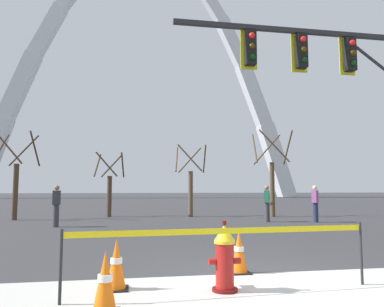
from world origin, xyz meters
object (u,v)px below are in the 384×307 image
(traffic_cone_mid_sidewalk, at_px, (239,252))
(pedestrian_walking_right, at_px, (56,205))
(fire_hydrant, at_px, (224,258))
(pedestrian_standing_center, at_px, (315,203))
(traffic_signal_gantry, at_px, (365,79))
(traffic_cone_by_hydrant, at_px, (105,283))
(monument_arch, at_px, (143,80))
(traffic_cone_curb_edge, at_px, (116,265))
(pedestrian_walking_left, at_px, (267,203))

(traffic_cone_mid_sidewalk, relative_size, pedestrian_walking_right, 0.46)
(fire_hydrant, xyz_separation_m, pedestrian_standing_center, (6.64, 9.75, 0.35))
(traffic_signal_gantry, bearing_deg, traffic_cone_by_hydrant, -146.80)
(monument_arch, height_order, pedestrian_standing_center, monument_arch)
(fire_hydrant, bearing_deg, traffic_signal_gantry, 36.05)
(pedestrian_standing_center, xyz_separation_m, pedestrian_walking_right, (-10.72, -0.19, 0.00))
(traffic_cone_mid_sidewalk, relative_size, monument_arch, 0.01)
(fire_hydrant, bearing_deg, monument_arch, 89.28)
(monument_arch, xyz_separation_m, pedestrian_walking_right, (-4.78, -46.10, -18.94))
(traffic_signal_gantry, distance_m, pedestrian_standing_center, 7.37)
(fire_hydrant, height_order, traffic_signal_gantry, traffic_signal_gantry)
(traffic_cone_mid_sidewalk, relative_size, traffic_cone_curb_edge, 1.00)
(pedestrian_walking_right, bearing_deg, traffic_cone_curb_edge, -74.52)
(traffic_cone_by_hydrant, height_order, traffic_cone_mid_sidewalk, same)
(pedestrian_standing_center, bearing_deg, pedestrian_walking_right, -179.01)
(traffic_cone_by_hydrant, height_order, traffic_cone_curb_edge, same)
(fire_hydrant, bearing_deg, pedestrian_walking_right, 113.09)
(traffic_cone_by_hydrant, distance_m, pedestrian_walking_left, 12.64)
(traffic_cone_curb_edge, distance_m, traffic_signal_gantry, 8.23)
(traffic_cone_mid_sidewalk, distance_m, monument_arch, 57.97)
(pedestrian_walking_left, bearing_deg, pedestrian_walking_right, -175.32)
(monument_arch, bearing_deg, pedestrian_walking_left, -85.05)
(traffic_cone_mid_sidewalk, xyz_separation_m, monument_arch, (0.17, 54.63, 19.40))
(traffic_cone_mid_sidewalk, xyz_separation_m, pedestrian_walking_right, (-4.61, 8.53, 0.46))
(pedestrian_walking_left, bearing_deg, fire_hydrant, -114.28)
(pedestrian_walking_left, bearing_deg, traffic_cone_mid_sidewalk, -113.94)
(traffic_signal_gantry, height_order, pedestrian_walking_right, traffic_signal_gantry)
(fire_hydrant, xyz_separation_m, traffic_signal_gantry, (4.88, 3.55, 3.94))
(traffic_cone_by_hydrant, height_order, monument_arch, monument_arch)
(pedestrian_standing_center, bearing_deg, monument_arch, 97.37)
(traffic_cone_by_hydrant, bearing_deg, traffic_signal_gantry, 33.20)
(traffic_cone_curb_edge, bearing_deg, traffic_cone_mid_sidewalk, 18.87)
(traffic_cone_curb_edge, relative_size, pedestrian_standing_center, 0.46)
(traffic_signal_gantry, height_order, pedestrian_walking_left, traffic_signal_gantry)
(fire_hydrant, relative_size, monument_arch, 0.02)
(monument_arch, bearing_deg, traffic_cone_by_hydrant, -92.35)
(traffic_cone_by_hydrant, relative_size, pedestrian_standing_center, 0.46)
(pedestrian_walking_left, bearing_deg, pedestrian_standing_center, -14.72)
(fire_hydrant, height_order, pedestrian_standing_center, pedestrian_standing_center)
(monument_arch, relative_size, pedestrian_standing_center, 33.37)
(fire_hydrant, xyz_separation_m, pedestrian_walking_right, (-4.08, 9.56, 0.35))
(monument_arch, bearing_deg, pedestrian_walking_right, -95.92)
(pedestrian_standing_center, height_order, pedestrian_walking_right, same)
(traffic_signal_gantry, xyz_separation_m, pedestrian_standing_center, (1.76, 6.19, -3.59))
(monument_arch, distance_m, pedestrian_walking_right, 50.07)
(fire_hydrant, distance_m, traffic_cone_mid_sidewalk, 1.16)
(traffic_cone_curb_edge, height_order, pedestrian_walking_left, pedestrian_walking_left)
(traffic_cone_mid_sidewalk, bearing_deg, traffic_cone_curb_edge, -161.13)
(fire_hydrant, relative_size, traffic_cone_by_hydrant, 1.36)
(traffic_cone_mid_sidewalk, relative_size, traffic_signal_gantry, 0.09)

